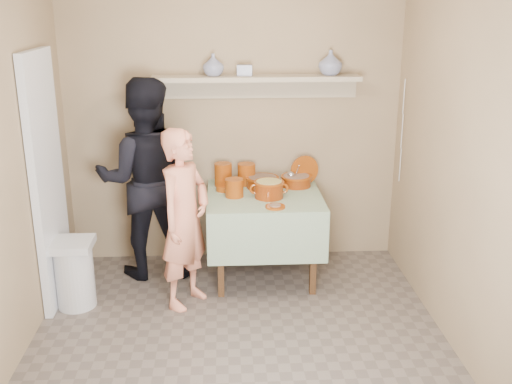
{
  "coord_description": "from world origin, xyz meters",
  "views": [
    {
      "loc": [
        -0.09,
        -3.57,
        2.35
      ],
      "look_at": [
        0.15,
        0.75,
        0.95
      ],
      "focal_mm": 42.0,
      "sensor_mm": 36.0,
      "label": 1
    }
  ],
  "objects": [
    {
      "name": "ladle",
      "position": [
        0.5,
        1.47,
        0.87
      ],
      "size": [
        0.08,
        0.26,
        0.19
      ],
      "color": "silver",
      "rests_on": "cazuela_meat_b"
    },
    {
      "name": "front_plate",
      "position": [
        0.31,
        0.92,
        0.77
      ],
      "size": [
        0.16,
        0.16,
        0.03
      ],
      "color": "maroon",
      "rests_on": "serving_table"
    },
    {
      "name": "plate_stack_b",
      "position": [
        0.11,
        1.56,
        0.86
      ],
      "size": [
        0.16,
        0.16,
        0.19
      ],
      "primitive_type": "cylinder",
      "color": "maroon",
      "rests_on": "serving_table"
    },
    {
      "name": "trash_bin",
      "position": [
        -1.28,
        0.8,
        0.28
      ],
      "size": [
        0.32,
        0.32,
        0.56
      ],
      "color": "silver",
      "rests_on": "ground"
    },
    {
      "name": "serving_table",
      "position": [
        0.25,
        1.28,
        0.64
      ],
      "size": [
        0.97,
        0.97,
        0.76
      ],
      "color": "#4C2D16",
      "rests_on": "ground"
    },
    {
      "name": "cazuela_meat_b",
      "position": [
        0.55,
        1.49,
        0.82
      ],
      "size": [
        0.28,
        0.28,
        0.1
      ],
      "color": "#621E04",
      "rests_on": "serving_table"
    },
    {
      "name": "electrical_cord",
      "position": [
        1.47,
        1.48,
        1.25
      ],
      "size": [
        0.01,
        0.05,
        0.9
      ],
      "color": "silver",
      "rests_on": "wall_shelf"
    },
    {
      "name": "person_helper",
      "position": [
        -0.77,
        1.4,
        0.87
      ],
      "size": [
        0.91,
        0.74,
        1.74
      ],
      "primitive_type": "imported",
      "rotation": [
        0.0,
        0.0,
        -3.05
      ],
      "color": "black",
      "rests_on": "ground"
    },
    {
      "name": "room_shell",
      "position": [
        0.0,
        0.0,
        1.61
      ],
      "size": [
        3.04,
        3.54,
        2.62
      ],
      "color": "#9A815E",
      "rests_on": "ground"
    },
    {
      "name": "wall_shelf",
      "position": [
        0.2,
        1.65,
        1.67
      ],
      "size": [
        1.8,
        0.25,
        0.21
      ],
      "color": "tan",
      "rests_on": "room_shell"
    },
    {
      "name": "vase_right",
      "position": [
        0.84,
        1.63,
        1.83
      ],
      "size": [
        0.26,
        0.26,
        0.21
      ],
      "primitive_type": "imported",
      "rotation": [
        0.0,
        0.0,
        0.31
      ],
      "color": "navy",
      "rests_on": "wall_shelf"
    },
    {
      "name": "empty_bowl",
      "position": [
        -0.08,
        1.39,
        0.78
      ],
      "size": [
        0.16,
        0.16,
        0.05
      ],
      "primitive_type": "cylinder",
      "color": "maroon",
      "rests_on": "serving_table"
    },
    {
      "name": "cazuela_rice",
      "position": [
        0.28,
        1.18,
        0.85
      ],
      "size": [
        0.33,
        0.25,
        0.14
      ],
      "color": "#621E04",
      "rests_on": "serving_table"
    },
    {
      "name": "bowl_stack",
      "position": [
        -0.01,
        1.22,
        0.84
      ],
      "size": [
        0.16,
        0.16,
        0.16
      ],
      "primitive_type": "cylinder",
      "color": "maroon",
      "rests_on": "serving_table"
    },
    {
      "name": "ground",
      "position": [
        0.0,
        0.0,
        0.0
      ],
      "size": [
        3.5,
        3.5,
        0.0
      ],
      "primitive_type": "plane",
      "color": "#61544C",
      "rests_on": "ground"
    },
    {
      "name": "vase_left",
      "position": [
        -0.17,
        1.63,
        1.81
      ],
      "size": [
        0.25,
        0.25,
        0.19
      ],
      "primitive_type": "imported",
      "rotation": [
        0.0,
        0.0,
        0.71
      ],
      "color": "navy",
      "rests_on": "wall_shelf"
    },
    {
      "name": "person_cook",
      "position": [
        -0.4,
        0.81,
        0.72
      ],
      "size": [
        0.57,
        0.63,
        1.44
      ],
      "primitive_type": "imported",
      "rotation": [
        0.0,
        0.0,
        0.99
      ],
      "color": "#E78564",
      "rests_on": "ground"
    },
    {
      "name": "propped_lid",
      "position": [
        0.63,
        1.57,
        0.88
      ],
      "size": [
        0.27,
        0.11,
        0.27
      ],
      "primitive_type": "cylinder",
      "rotation": [
        1.5,
        0.0,
        0.3
      ],
      "color": "maroon",
      "rests_on": "serving_table"
    },
    {
      "name": "ceramic_box",
      "position": [
        0.1,
        1.63,
        1.77
      ],
      "size": [
        0.14,
        0.1,
        0.09
      ],
      "primitive_type": "cube",
      "rotation": [
        0.0,
        0.0,
        -0.07
      ],
      "color": "navy",
      "rests_on": "wall_shelf"
    },
    {
      "name": "cazuela_meat_a",
      "position": [
        0.25,
        1.46,
        0.82
      ],
      "size": [
        0.3,
        0.3,
        0.1
      ],
      "color": "#621E04",
      "rests_on": "serving_table"
    },
    {
      "name": "plate_stack_a",
      "position": [
        -0.1,
        1.53,
        0.86
      ],
      "size": [
        0.16,
        0.16,
        0.21
      ],
      "primitive_type": "cylinder",
      "color": "maroon",
      "rests_on": "serving_table"
    },
    {
      "name": "tile_panel",
      "position": [
        -1.46,
        0.95,
        1.0
      ],
      "size": [
        0.06,
        0.7,
        2.0
      ],
      "primitive_type": "cube",
      "color": "silver",
      "rests_on": "ground"
    }
  ]
}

